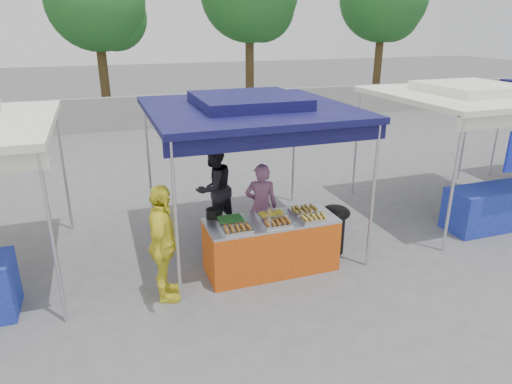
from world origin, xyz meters
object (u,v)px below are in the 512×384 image
object	(u,v)px
cooking_pot	(214,213)
vendor_woman	(261,206)
wok_burner	(335,225)
customer_person	(163,244)
helper_man	(214,188)
vendor_table	(271,244)

from	to	relation	value
cooking_pot	vendor_woman	bearing A→B (deg)	23.73
wok_burner	vendor_woman	bearing A→B (deg)	157.95
customer_person	cooking_pot	bearing A→B (deg)	-39.04
wok_burner	vendor_woman	size ratio (longest dim) A/B	0.56
vendor_woman	helper_man	distance (m)	1.08
wok_burner	customer_person	xyz separation A→B (m)	(-2.88, -0.46, 0.35)
wok_burner	vendor_woman	xyz separation A→B (m)	(-1.09, 0.58, 0.26)
cooking_pot	vendor_woman	size ratio (longest dim) A/B	0.15
wok_burner	helper_man	distance (m)	2.27
vendor_woman	helper_man	bearing A→B (deg)	-38.77
cooking_pot	helper_man	size ratio (longest dim) A/B	0.14
vendor_table	cooking_pot	xyz separation A→B (m)	(-0.80, 0.37, 0.49)
vendor_woman	customer_person	distance (m)	2.08
vendor_table	wok_burner	distance (m)	1.23
vendor_table	cooking_pot	world-z (taller)	cooking_pot
cooking_pot	vendor_woman	distance (m)	1.02
wok_burner	customer_person	size ratio (longest dim) A/B	0.50
vendor_woman	helper_man	size ratio (longest dim) A/B	0.90
vendor_table	cooking_pot	bearing A→B (deg)	155.49
vendor_table	vendor_woman	distance (m)	0.85
vendor_woman	vendor_table	bearing A→B (deg)	100.22
vendor_table	wok_burner	size ratio (longest dim) A/B	2.39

